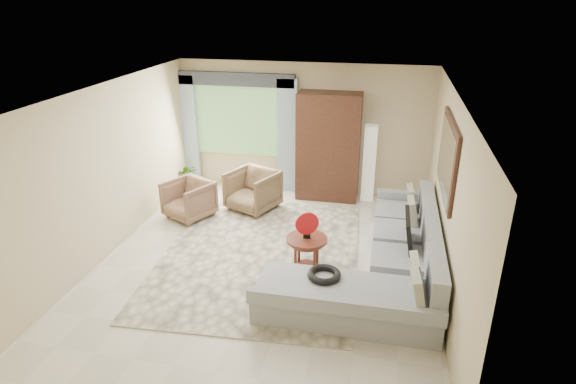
% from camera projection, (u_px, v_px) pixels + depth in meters
% --- Properties ---
extents(ground, '(6.00, 6.00, 0.00)m').
position_uv_depth(ground, '(267.00, 263.00, 7.36)').
color(ground, silver).
rests_on(ground, ground).
extents(area_rug, '(3.22, 4.16, 0.02)m').
position_uv_depth(area_rug, '(261.00, 254.00, 7.57)').
color(area_rug, beige).
rests_on(area_rug, ground).
extents(sectional_sofa, '(2.30, 3.46, 0.90)m').
position_uv_depth(sectional_sofa, '(387.00, 265.00, 6.75)').
color(sectional_sofa, '#A4A8AD').
rests_on(sectional_sofa, ground).
extents(tv_screen, '(0.14, 0.74, 0.48)m').
position_uv_depth(tv_screen, '(409.00, 231.00, 6.77)').
color(tv_screen, black).
rests_on(tv_screen, sectional_sofa).
extents(garden_hose, '(0.43, 0.43, 0.09)m').
position_uv_depth(garden_hose, '(324.00, 274.00, 6.05)').
color(garden_hose, black).
rests_on(garden_hose, sectional_sofa).
extents(coffee_table, '(0.59, 0.59, 0.59)m').
position_uv_depth(coffee_table, '(307.00, 255.00, 6.95)').
color(coffee_table, '#522016').
rests_on(coffee_table, ground).
extents(red_disc, '(0.32, 0.16, 0.34)m').
position_uv_depth(red_disc, '(307.00, 224.00, 6.75)').
color(red_disc, red).
rests_on(red_disc, coffee_table).
extents(armchair_left, '(1.01, 1.02, 0.70)m').
position_uv_depth(armchair_left, '(189.00, 200.00, 8.70)').
color(armchair_left, '#815E46').
rests_on(armchair_left, ground).
extents(armchair_right, '(1.08, 1.10, 0.76)m').
position_uv_depth(armchair_right, '(253.00, 190.00, 9.01)').
color(armchair_right, olive).
rests_on(armchair_right, ground).
extents(potted_plant, '(0.58, 0.54, 0.51)m').
position_uv_depth(potted_plant, '(187.00, 176.00, 10.09)').
color(potted_plant, '#999999').
rests_on(potted_plant, ground).
extents(armoire, '(1.20, 0.55, 2.10)m').
position_uv_depth(armoire, '(328.00, 147.00, 9.30)').
color(armoire, '#321C10').
rests_on(armoire, ground).
extents(floor_lamp, '(0.24, 0.24, 1.50)m').
position_uv_depth(floor_lamp, '(369.00, 163.00, 9.32)').
color(floor_lamp, silver).
rests_on(floor_lamp, ground).
extents(window, '(1.80, 0.04, 1.40)m').
position_uv_depth(window, '(237.00, 121.00, 9.75)').
color(window, '#669E59').
rests_on(window, wall_back).
extents(curtain_left, '(0.40, 0.08, 2.30)m').
position_uv_depth(curtain_left, '(188.00, 131.00, 9.97)').
color(curtain_left, '#9EB7CC').
rests_on(curtain_left, ground).
extents(curtain_right, '(0.40, 0.08, 2.30)m').
position_uv_depth(curtain_right, '(287.00, 137.00, 9.57)').
color(curtain_right, '#9EB7CC').
rests_on(curtain_right, ground).
extents(valance, '(2.40, 0.12, 0.26)m').
position_uv_depth(valance, '(235.00, 79.00, 9.36)').
color(valance, '#1E232D').
rests_on(valance, wall_back).
extents(wall_mirror, '(0.05, 1.70, 1.05)m').
position_uv_depth(wall_mirror, '(447.00, 158.00, 6.53)').
color(wall_mirror, black).
rests_on(wall_mirror, wall_right).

